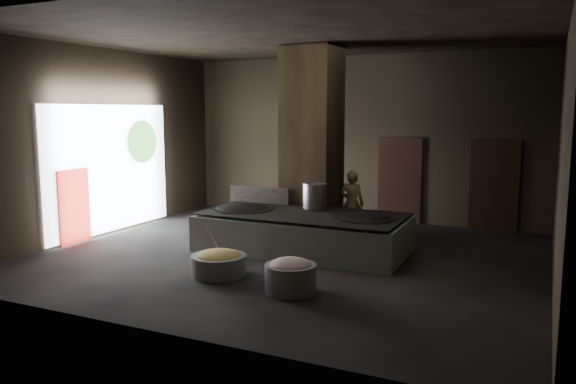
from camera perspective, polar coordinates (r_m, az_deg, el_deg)
The scene contains 28 objects.
floor at distance 11.85m, azimuth 0.17°, elevation -6.68°, with size 10.00×9.00×0.10m, color black.
ceiling at distance 11.55m, azimuth 0.18°, elevation 15.95°, with size 10.00×9.00×0.10m, color black.
back_wall at distance 15.71m, azimuth 7.21°, elevation 5.45°, with size 10.00×0.10×4.50m, color black.
front_wall at distance 7.61m, azimuth -14.43°, elevation 2.29°, with size 10.00×0.10×4.50m, color black.
left_wall at distance 14.35m, azimuth -18.51°, elevation 4.82°, with size 0.10×9.00×4.50m, color black.
right_wall at distance 10.41m, azimuth 26.31°, elevation 3.25°, with size 0.10×9.00×4.50m, color black.
pillar at distance 13.33m, azimuth 2.45°, elevation 5.01°, with size 1.20×1.20×4.50m, color black.
hearth_platform at distance 12.11m, azimuth 1.50°, elevation -4.25°, with size 4.39×2.10×0.76m, color silver.
platform_cap at distance 12.02m, azimuth 1.51°, elevation -2.24°, with size 4.30×2.06×0.03m, color black.
wok_left at distance 12.63m, azimuth -4.63°, elevation -2.05°, with size 1.38×1.38×0.38m, color black.
wok_left_rim at distance 12.62m, azimuth -4.63°, elevation -1.74°, with size 1.41×1.41×0.05m, color black.
wok_right at distance 11.62m, azimuth 7.73°, elevation -3.01°, with size 1.29×1.29×0.36m, color black.
wok_right_rim at distance 11.61m, azimuth 7.73°, elevation -2.67°, with size 1.32×1.32×0.05m, color black.
stock_pot at distance 12.45m, azimuth 2.74°, elevation -0.41°, with size 0.53×0.53×0.57m, color #93969A.
splash_guard at distance 13.28m, azimuth -2.93°, elevation -0.30°, with size 1.53×0.06×0.38m, color black.
cook at distance 13.57m, azimuth 6.50°, elevation -1.17°, with size 0.58×0.37×1.59m, color #8C6747.
veg_basin at distance 10.49m, azimuth -7.06°, elevation -7.38°, with size 1.02×1.02×0.37m, color gray.
veg_fill at distance 10.45m, azimuth -7.07°, elevation -6.52°, with size 0.84×0.84×0.26m, color #A2B557.
ladle at distance 10.60m, azimuth -7.35°, elevation -5.20°, with size 0.03×0.03×0.80m, color #93969A.
meat_basin at distance 9.46m, azimuth 0.25°, elevation -8.75°, with size 0.86×0.86×0.47m, color gray.
meat_fill at distance 9.40m, azimuth 0.25°, elevation -7.51°, with size 0.72×0.72×0.27m, color tan.
doorway_near at distance 15.39m, azimuth 11.27°, elevation 0.99°, with size 1.18×0.08×2.38m, color black.
doorway_near_glow at distance 15.46m, azimuth 11.19°, elevation 0.84°, with size 0.85×0.04×2.02m, color #8C6647.
doorway_far at distance 15.01m, azimuth 20.20°, elevation 0.46°, with size 1.18×0.08×2.38m, color black.
doorway_far_glow at distance 15.10m, azimuth 20.96°, elevation 0.28°, with size 0.87×0.04×2.05m, color #8C6647.
left_opening at distance 14.47m, azimuth -17.56°, elevation 2.31°, with size 0.04×4.20×3.10m, color white.
pavilion_sliver at distance 13.60m, azimuth -20.91°, elevation -1.40°, with size 0.05×0.90×1.70m, color maroon.
tree_silhouette at distance 15.19m, azimuth -14.57°, elevation 4.96°, with size 0.28×1.10×1.10m, color #194714.
Camera 1 is at (4.82, -10.38, 3.01)m, focal length 35.00 mm.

